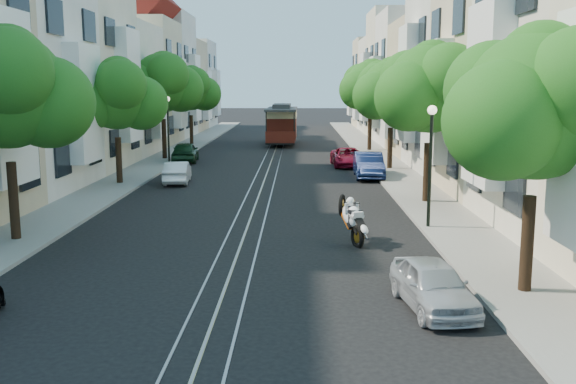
{
  "coord_description": "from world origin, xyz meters",
  "views": [
    {
      "loc": [
        1.8,
        -17.78,
        4.92
      ],
      "look_at": [
        1.44,
        4.48,
        1.23
      ],
      "focal_mm": 40.0,
      "sensor_mm": 36.0,
      "label": 1
    }
  ],
  "objects_px": {
    "tree_w_b": "(117,97)",
    "lamp_west": "(168,120)",
    "cable_car": "(282,123)",
    "parked_car_w_far": "(185,152)",
    "lamp_east": "(431,148)",
    "parked_car_e_near": "(433,285)",
    "parked_car_e_far": "(348,157)",
    "tree_e_d": "(371,87)",
    "parked_car_e_mid": "(369,165)",
    "tree_e_b": "(431,91)",
    "tree_w_a": "(8,92)",
    "parked_car_w_mid": "(177,172)",
    "tree_e_a": "(539,109)",
    "tree_w_d": "(191,90)",
    "tree_w_c": "(163,84)",
    "sportbike_rider": "(352,217)",
    "tree_e_c": "(393,92)"
  },
  "relations": [
    {
      "from": "tree_e_a",
      "to": "tree_w_b",
      "type": "relative_size",
      "value": 1.0
    },
    {
      "from": "tree_w_b",
      "to": "lamp_west",
      "type": "height_order",
      "value": "tree_w_b"
    },
    {
      "from": "cable_car",
      "to": "tree_e_b",
      "type": "bearing_deg",
      "value": -75.54
    },
    {
      "from": "tree_e_d",
      "to": "tree_w_d",
      "type": "relative_size",
      "value": 1.05
    },
    {
      "from": "tree_e_b",
      "to": "tree_w_d",
      "type": "relative_size",
      "value": 1.03
    },
    {
      "from": "tree_e_c",
      "to": "sportbike_rider",
      "type": "relative_size",
      "value": 3.51
    },
    {
      "from": "tree_w_c",
      "to": "sportbike_rider",
      "type": "relative_size",
      "value": 3.82
    },
    {
      "from": "parked_car_e_near",
      "to": "tree_w_a",
      "type": "bearing_deg",
      "value": 145.52
    },
    {
      "from": "tree_e_c",
      "to": "parked_car_w_mid",
      "type": "height_order",
      "value": "tree_e_c"
    },
    {
      "from": "tree_w_b",
      "to": "cable_car",
      "type": "height_order",
      "value": "tree_w_b"
    },
    {
      "from": "cable_car",
      "to": "parked_car_w_far",
      "type": "height_order",
      "value": "cable_car"
    },
    {
      "from": "parked_car_e_far",
      "to": "parked_car_w_far",
      "type": "xyz_separation_m",
      "value": [
        -10.47,
        2.12,
        0.1
      ]
    },
    {
      "from": "lamp_east",
      "to": "parked_car_e_near",
      "type": "bearing_deg",
      "value": -100.57
    },
    {
      "from": "tree_e_c",
      "to": "tree_w_c",
      "type": "distance_m",
      "value": 15.25
    },
    {
      "from": "tree_e_d",
      "to": "parked_car_w_far",
      "type": "relative_size",
      "value": 1.74
    },
    {
      "from": "tree_w_a",
      "to": "parked_car_w_mid",
      "type": "relative_size",
      "value": 1.97
    },
    {
      "from": "tree_w_d",
      "to": "cable_car",
      "type": "bearing_deg",
      "value": 7.41
    },
    {
      "from": "tree_e_a",
      "to": "parked_car_e_mid",
      "type": "height_order",
      "value": "tree_e_a"
    },
    {
      "from": "tree_w_c",
      "to": "tree_w_a",
      "type": "bearing_deg",
      "value": -90.0
    },
    {
      "from": "parked_car_e_near",
      "to": "parked_car_w_mid",
      "type": "distance_m",
      "value": 20.8
    },
    {
      "from": "tree_e_a",
      "to": "tree_e_d",
      "type": "height_order",
      "value": "tree_e_d"
    },
    {
      "from": "tree_e_c",
      "to": "tree_w_b",
      "type": "relative_size",
      "value": 1.04
    },
    {
      "from": "tree_e_d",
      "to": "cable_car",
      "type": "bearing_deg",
      "value": 138.97
    },
    {
      "from": "cable_car",
      "to": "parked_car_e_mid",
      "type": "relative_size",
      "value": 1.95
    },
    {
      "from": "lamp_east",
      "to": "cable_car",
      "type": "distance_m",
      "value": 33.5
    },
    {
      "from": "tree_w_d",
      "to": "sportbike_rider",
      "type": "bearing_deg",
      "value": -72.66
    },
    {
      "from": "tree_e_d",
      "to": "cable_car",
      "type": "distance_m",
      "value": 9.6
    },
    {
      "from": "lamp_west",
      "to": "parked_car_e_far",
      "type": "distance_m",
      "value": 11.4
    },
    {
      "from": "tree_w_c",
      "to": "cable_car",
      "type": "relative_size",
      "value": 0.87
    },
    {
      "from": "lamp_east",
      "to": "sportbike_rider",
      "type": "height_order",
      "value": "lamp_east"
    },
    {
      "from": "tree_w_d",
      "to": "lamp_west",
      "type": "distance_m",
      "value": 14.11
    },
    {
      "from": "lamp_east",
      "to": "cable_car",
      "type": "relative_size",
      "value": 0.51
    },
    {
      "from": "tree_w_a",
      "to": "tree_w_b",
      "type": "distance_m",
      "value": 12.0
    },
    {
      "from": "tree_e_b",
      "to": "lamp_east",
      "type": "relative_size",
      "value": 1.61
    },
    {
      "from": "parked_car_e_near",
      "to": "parked_car_e_mid",
      "type": "height_order",
      "value": "parked_car_e_mid"
    },
    {
      "from": "tree_e_b",
      "to": "tree_w_d",
      "type": "bearing_deg",
      "value": 118.07
    },
    {
      "from": "cable_car",
      "to": "parked_car_e_near",
      "type": "xyz_separation_m",
      "value": [
        4.41,
        -40.97,
        -1.29
      ]
    },
    {
      "from": "tree_e_d",
      "to": "parked_car_e_mid",
      "type": "height_order",
      "value": "tree_e_d"
    },
    {
      "from": "tree_w_c",
      "to": "sportbike_rider",
      "type": "bearing_deg",
      "value": -65.22
    },
    {
      "from": "tree_e_b",
      "to": "parked_car_w_far",
      "type": "relative_size",
      "value": 1.7
    },
    {
      "from": "tree_w_b",
      "to": "parked_car_w_far",
      "type": "height_order",
      "value": "tree_w_b"
    },
    {
      "from": "tree_w_b",
      "to": "lamp_east",
      "type": "distance_m",
      "value": 16.81
    },
    {
      "from": "lamp_east",
      "to": "tree_w_d",
      "type": "bearing_deg",
      "value": 112.8
    },
    {
      "from": "tree_e_a",
      "to": "tree_w_a",
      "type": "xyz_separation_m",
      "value": [
        -14.4,
        5.0,
        0.34
      ]
    },
    {
      "from": "tree_w_b",
      "to": "cable_car",
      "type": "bearing_deg",
      "value": 71.86
    },
    {
      "from": "tree_e_d",
      "to": "tree_w_c",
      "type": "height_order",
      "value": "tree_w_c"
    },
    {
      "from": "tree_e_a",
      "to": "tree_w_b",
      "type": "xyz_separation_m",
      "value": [
        -14.4,
        17.0,
        0.0
      ]
    },
    {
      "from": "parked_car_e_mid",
      "to": "parked_car_w_mid",
      "type": "relative_size",
      "value": 1.23
    },
    {
      "from": "tree_e_c",
      "to": "tree_w_d",
      "type": "distance_m",
      "value": 21.53
    },
    {
      "from": "tree_w_c",
      "to": "parked_car_e_far",
      "type": "xyz_separation_m",
      "value": [
        12.01,
        -3.3,
        -4.49
      ]
    }
  ]
}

